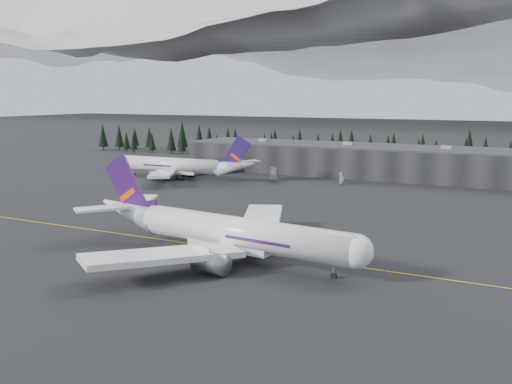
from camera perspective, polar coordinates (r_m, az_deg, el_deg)
The scene contains 9 objects.
ground at distance 129.56m, azimuth -4.06°, elevation -5.25°, with size 1400.00×1400.00×0.00m, color black.
taxiline at distance 127.91m, azimuth -4.53°, elevation -5.45°, with size 400.00×0.40×0.02m, color gold.
terminal at distance 242.39m, azimuth 11.44°, elevation 3.08°, with size 160.00×30.00×12.60m.
treeline at distance 277.88m, azimuth 13.54°, elevation 4.08°, with size 360.00×20.00×15.00m, color black.
mountain_ridge at distance 1109.30m, azimuth 24.01°, elevation 7.13°, with size 4400.00×900.00×420.00m, color white, non-canonical shape.
jet_main at distance 118.51m, azimuth -3.70°, elevation -3.83°, with size 68.43×62.89×20.14m.
jet_parked at distance 231.14m, azimuth -7.33°, elevation 2.61°, with size 62.73×57.84×18.43m.
gse_vehicle_a at distance 223.87m, azimuth 1.70°, elevation 1.32°, with size 2.63×5.70×1.58m, color white.
gse_vehicle_b at distance 217.29m, azimuth 8.55°, elevation 0.96°, with size 1.88×4.67×1.59m, color silver.
Camera 1 is at (65.20, -106.88, 33.32)m, focal length 40.00 mm.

